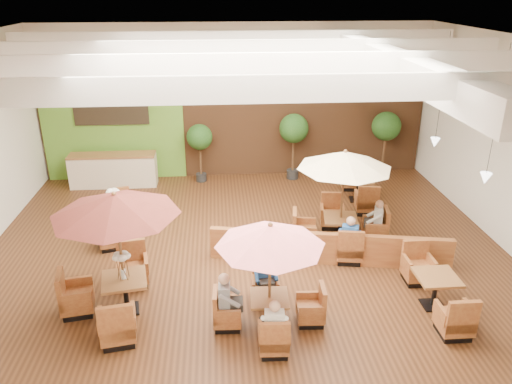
{
  "coord_description": "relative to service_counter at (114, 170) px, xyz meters",
  "views": [
    {
      "loc": [
        -0.7,
        -11.86,
        6.68
      ],
      "look_at": [
        0.3,
        0.5,
        1.5
      ],
      "focal_mm": 35.0,
      "sensor_mm": 36.0,
      "label": 1
    }
  ],
  "objects": [
    {
      "name": "room",
      "position": [
        4.65,
        -3.88,
        3.05
      ],
      "size": [
        14.04,
        14.0,
        5.52
      ],
      "color": "#381E0F",
      "rests_on": "ground"
    },
    {
      "name": "service_counter",
      "position": [
        0.0,
        0.0,
        0.0
      ],
      "size": [
        3.0,
        0.75,
        1.18
      ],
      "color": "beige",
      "rests_on": "ground"
    },
    {
      "name": "booth_divider",
      "position": [
        6.47,
        -5.93,
        -0.16
      ],
      "size": [
        6.07,
        1.36,
        0.85
      ],
      "primitive_type": "cube",
      "rotation": [
        0.0,
        0.0,
        -0.19
      ],
      "color": "brown",
      "rests_on": "ground"
    },
    {
      "name": "table_0",
      "position": [
        1.53,
        -7.58,
        1.44
      ],
      "size": [
        2.77,
        2.89,
        2.86
      ],
      "rotation": [
        0.0,
        0.0,
        0.17
      ],
      "color": "brown",
      "rests_on": "ground"
    },
    {
      "name": "table_1",
      "position": [
        4.68,
        -8.32,
        1.07
      ],
      "size": [
        2.36,
        2.36,
        2.41
      ],
      "rotation": [
        0.0,
        0.0,
        -0.05
      ],
      "color": "brown",
      "rests_on": "ground"
    },
    {
      "name": "table_2",
      "position": [
        7.0,
        -4.88,
        1.27
      ],
      "size": [
        2.74,
        2.74,
        2.73
      ],
      "rotation": [
        0.0,
        0.0,
        -0.16
      ],
      "color": "brown",
      "rests_on": "ground"
    },
    {
      "name": "table_3",
      "position": [
        0.72,
        -3.73,
        -0.09
      ],
      "size": [
        1.03,
        2.61,
        1.51
      ],
      "rotation": [
        0.0,
        0.0,
        0.27
      ],
      "color": "brown",
      "rests_on": "ground"
    },
    {
      "name": "table_4",
      "position": [
        8.41,
        -7.96,
        -0.2
      ],
      "size": [
        0.89,
        2.63,
        0.99
      ],
      "rotation": [
        0.0,
        0.0,
        -0.0
      ],
      "color": "brown",
      "rests_on": "ground"
    },
    {
      "name": "table_5",
      "position": [
        8.3,
        -1.99,
        -0.2
      ],
      "size": [
        1.01,
        2.76,
        1.01
      ],
      "rotation": [
        0.0,
        0.0,
        -0.13
      ],
      "color": "brown",
      "rests_on": "ground"
    },
    {
      "name": "topiary_0",
      "position": [
        3.08,
        0.2,
        1.0
      ],
      "size": [
        0.92,
        0.92,
        2.13
      ],
      "color": "black",
      "rests_on": "ground"
    },
    {
      "name": "topiary_1",
      "position": [
        6.45,
        0.2,
        1.23
      ],
      "size": [
        1.05,
        1.05,
        2.44
      ],
      "color": "black",
      "rests_on": "ground"
    },
    {
      "name": "topiary_2",
      "position": [
        9.84,
        0.2,
        1.24
      ],
      "size": [
        1.05,
        1.05,
        2.44
      ],
      "color": "black",
      "rests_on": "ground"
    },
    {
      "name": "diner_0",
      "position": [
        4.68,
        -9.2,
        0.17
      ],
      "size": [
        0.39,
        0.32,
        0.78
      ],
      "rotation": [
        0.0,
        0.0,
        -0.08
      ],
      "color": "silver",
      "rests_on": "ground"
    },
    {
      "name": "diner_1",
      "position": [
        4.68,
        -7.44,
        0.16
      ],
      "size": [
        0.38,
        0.32,
        0.76
      ],
      "rotation": [
        0.0,
        0.0,
        3.24
      ],
      "color": "#2658A6",
      "rests_on": "ground"
    },
    {
      "name": "diner_2",
      "position": [
        3.8,
        -8.32,
        0.19
      ],
      "size": [
        0.33,
        0.41,
        0.83
      ],
      "rotation": [
        0.0,
        0.0,
        4.67
      ],
      "color": "gray",
      "rests_on": "ground"
    },
    {
      "name": "diner_3",
      "position": [
        7.0,
        -5.88,
        0.19
      ],
      "size": [
        0.46,
        0.42,
        0.84
      ],
      "rotation": [
        0.0,
        0.0,
        -0.32
      ],
      "color": "#2658A6",
      "rests_on": "ground"
    },
    {
      "name": "diner_4",
      "position": [
        8.0,
        -4.88,
        0.18
      ],
      "size": [
        0.39,
        0.44,
        0.8
      ],
      "rotation": [
        0.0,
        0.0,
        1.28
      ],
      "color": "silver",
      "rests_on": "ground"
    }
  ]
}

